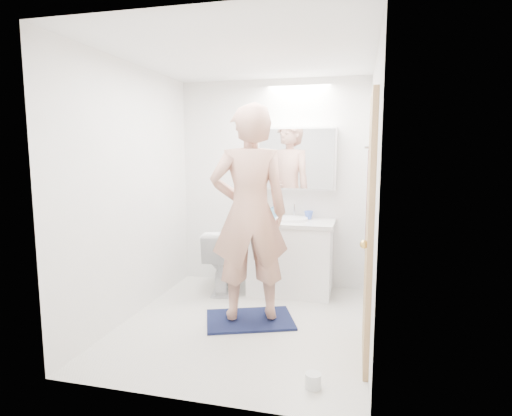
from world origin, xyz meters
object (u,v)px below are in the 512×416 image
(soap_bottle_b, at_px, (274,210))
(vanity_cabinet, at_px, (291,258))
(person, at_px, (250,213))
(soap_bottle_a, at_px, (263,207))
(medicine_cabinet, at_px, (297,159))
(toilet, at_px, (223,259))
(toilet_paper_roll, at_px, (313,381))
(toothbrush_cup, at_px, (309,215))

(soap_bottle_b, bearing_deg, vanity_cabinet, -38.17)
(person, height_order, soap_bottle_a, person)
(medicine_cabinet, bearing_deg, soap_bottle_a, -171.11)
(person, bearing_deg, vanity_cabinet, -125.81)
(toilet, height_order, toilet_paper_roll, toilet)
(medicine_cabinet, height_order, soap_bottle_a, medicine_cabinet)
(toilet, relative_size, soap_bottle_b, 4.21)
(soap_bottle_a, distance_m, soap_bottle_b, 0.14)
(toilet_paper_roll, bearing_deg, soap_bottle_a, 112.06)
(toilet, height_order, soap_bottle_a, soap_bottle_a)
(person, bearing_deg, soap_bottle_b, -111.42)
(vanity_cabinet, distance_m, toilet, 0.77)
(soap_bottle_a, height_order, toilet_paper_roll, soap_bottle_a)
(medicine_cabinet, height_order, toilet_paper_roll, medicine_cabinet)
(vanity_cabinet, distance_m, soap_bottle_a, 0.67)
(toilet, xyz_separation_m, soap_bottle_a, (0.40, 0.27, 0.58))
(toilet_paper_roll, bearing_deg, medicine_cabinet, 101.82)
(toilet, xyz_separation_m, soap_bottle_b, (0.53, 0.30, 0.55))
(toothbrush_cup, height_order, toilet_paper_roll, toothbrush_cup)
(vanity_cabinet, height_order, toilet, vanity_cabinet)
(medicine_cabinet, relative_size, soap_bottle_a, 3.78)
(person, distance_m, toilet_paper_roll, 1.55)
(toothbrush_cup, bearing_deg, soap_bottle_b, 177.16)
(vanity_cabinet, distance_m, person, 1.12)
(toilet, height_order, person, person)
(toilet_paper_roll, bearing_deg, toilet, 124.76)
(soap_bottle_b, bearing_deg, toothbrush_cup, -2.84)
(toothbrush_cup, bearing_deg, toilet_paper_roll, -81.95)
(soap_bottle_a, bearing_deg, vanity_cabinet, -22.77)
(person, distance_m, soap_bottle_a, 1.06)
(soap_bottle_b, xyz_separation_m, toothbrush_cup, (0.40, -0.02, -0.04))
(vanity_cabinet, relative_size, medicine_cabinet, 1.02)
(medicine_cabinet, distance_m, person, 1.23)
(soap_bottle_a, distance_m, toilet_paper_roll, 2.35)
(soap_bottle_b, relative_size, toothbrush_cup, 1.70)
(person, height_order, soap_bottle_b, person)
(medicine_cabinet, height_order, toothbrush_cup, medicine_cabinet)
(person, bearing_deg, medicine_cabinet, -124.35)
(person, relative_size, toothbrush_cup, 19.43)
(toilet, bearing_deg, toilet_paper_roll, 114.66)
(person, distance_m, soap_bottle_b, 1.08)
(vanity_cabinet, relative_size, toilet_paper_roll, 8.18)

